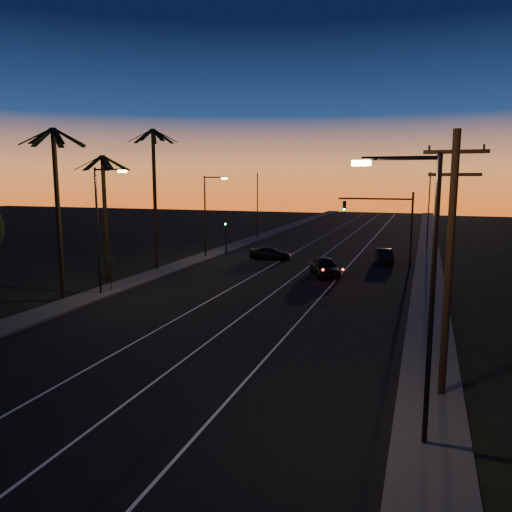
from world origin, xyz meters
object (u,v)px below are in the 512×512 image
(utility_pole, at_px, (449,260))
(cross_car, at_px, (270,253))
(lead_car, at_px, (325,267))
(right_car, at_px, (384,256))
(signal_mast, at_px, (386,215))

(utility_pole, height_order, cross_car, utility_pole)
(lead_car, bearing_deg, right_car, 62.53)
(utility_pole, relative_size, signal_mast, 1.41)
(signal_mast, relative_size, right_car, 1.61)
(signal_mast, relative_size, cross_car, 1.58)
(signal_mast, xyz_separation_m, lead_car, (-4.37, -7.89, -3.96))
(utility_pole, height_order, signal_mast, utility_pole)
(right_car, distance_m, cross_car, 11.39)
(right_car, bearing_deg, cross_car, -173.07)
(utility_pole, xyz_separation_m, right_car, (-4.53, 30.37, -4.61))
(utility_pole, height_order, lead_car, utility_pole)
(signal_mast, bearing_deg, utility_pole, -81.53)
(utility_pole, distance_m, cross_car, 33.37)
(signal_mast, bearing_deg, cross_car, -174.99)
(utility_pole, height_order, right_car, utility_pole)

